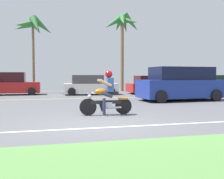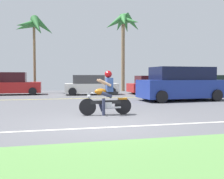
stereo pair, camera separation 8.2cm
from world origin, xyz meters
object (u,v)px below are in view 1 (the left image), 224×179
Objects in this scene: parked_car_1 at (11,84)px; parked_car_3 at (154,85)px; suv_nearby at (180,84)px; parked_car_2 at (90,85)px; palm_tree_0 at (122,25)px; motorcyclist at (106,96)px; parked_car_4 at (214,84)px; palm_tree_1 at (33,28)px.

parked_car_1 reaches higher than parked_car_3.
parked_car_2 is at bearing 126.39° from suv_nearby.
palm_tree_0 is at bearing 108.65° from parked_car_3.
palm_tree_0 is (3.65, 3.94, 5.32)m from parked_car_2.
parked_car_3 is (10.66, -1.37, -0.10)m from parked_car_1.
motorcyclist is 0.47× the size of parked_car_4.
parked_car_3 is 6.87m from palm_tree_0.
parked_car_1 reaches higher than motorcyclist.
motorcyclist is at bearing -108.39° from palm_tree_0.
motorcyclist is 11.59m from parked_car_3.
parked_car_1 is at bearing 144.80° from suv_nearby.
parked_car_3 is at bearing -71.35° from palm_tree_0.
motorcyclist is 0.47× the size of parked_car_2.
parked_car_4 is at bearing -32.57° from palm_tree_0.
parked_car_1 is (-4.62, 11.27, 0.10)m from motorcyclist.
parked_car_4 is at bearing 40.82° from motorcyclist.
parked_car_2 is at bearing 178.33° from parked_car_4.
parked_car_4 is (15.92, -1.51, -0.08)m from parked_car_1.
suv_nearby is 12.08m from parked_car_1.
palm_tree_0 reaches higher than palm_tree_1.
suv_nearby is at bearing -86.51° from palm_tree_0.
parked_car_3 is at bearing 178.47° from parked_car_4.
suv_nearby is 10.96m from palm_tree_0.
suv_nearby is at bearing -46.59° from palm_tree_1.
suv_nearby is at bearing -35.20° from parked_car_1.
parked_car_4 reaches higher than parked_car_2.
motorcyclist is 0.26× the size of palm_tree_0.
palm_tree_1 reaches higher than suv_nearby.
parked_car_3 is 5.26m from parked_car_4.
palm_tree_0 reaches higher than parked_car_4.
parked_car_1 is 0.99× the size of parked_car_2.
palm_tree_0 reaches higher than suv_nearby.
parked_car_2 is (5.63, -1.21, -0.08)m from parked_car_1.
parked_car_2 is 10.29m from parked_car_4.
motorcyclist reaches higher than parked_car_4.
parked_car_1 is 5.11m from palm_tree_1.
motorcyclist is 0.47× the size of parked_car_1.
motorcyclist is 12.18m from parked_car_1.
parked_car_2 is 0.64× the size of palm_tree_1.
parked_car_1 is 0.55× the size of palm_tree_0.
palm_tree_0 is at bearing 47.21° from parked_car_2.
suv_nearby reaches higher than parked_car_2.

